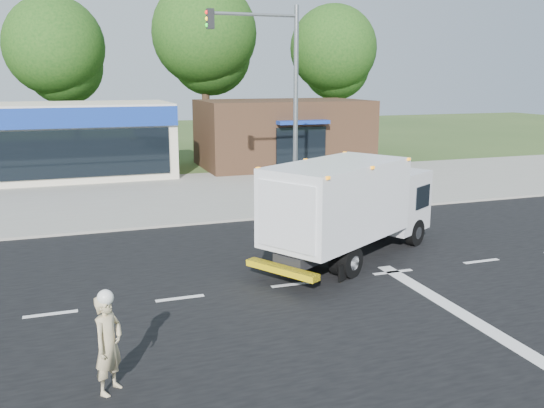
% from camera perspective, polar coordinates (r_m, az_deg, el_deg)
% --- Properties ---
extents(ground, '(120.00, 120.00, 0.00)m').
position_cam_1_polar(ground, '(15.34, 2.09, -8.01)').
color(ground, '#385123').
rests_on(ground, ground).
extents(road_asphalt, '(60.00, 14.00, 0.02)m').
position_cam_1_polar(road_asphalt, '(15.34, 2.09, -8.00)').
color(road_asphalt, black).
rests_on(road_asphalt, ground).
extents(sidewalk, '(60.00, 2.40, 0.12)m').
position_cam_1_polar(sidewalk, '(22.84, -5.31, -1.02)').
color(sidewalk, gray).
rests_on(sidewalk, ground).
extents(parking_apron, '(60.00, 9.00, 0.02)m').
position_cam_1_polar(parking_apron, '(28.40, -8.11, 1.47)').
color(parking_apron, gray).
rests_on(parking_apron, ground).
extents(lane_markings, '(55.20, 7.00, 0.01)m').
position_cam_1_polar(lane_markings, '(14.72, 8.99, -9.00)').
color(lane_markings, silver).
rests_on(lane_markings, road_asphalt).
extents(ems_box_truck, '(6.92, 5.32, 3.02)m').
position_cam_1_polar(ems_box_truck, '(17.15, 7.78, 0.15)').
color(ems_box_truck, black).
rests_on(ems_box_truck, ground).
extents(emergency_worker, '(0.74, 0.77, 1.88)m').
position_cam_1_polar(emergency_worker, '(10.50, -15.92, -13.07)').
color(emergency_worker, tan).
rests_on(emergency_worker, ground).
extents(brown_storefront, '(10.00, 6.70, 4.00)m').
position_cam_1_polar(brown_storefront, '(35.70, 1.08, 7.05)').
color(brown_storefront, '#382316').
rests_on(brown_storefront, ground).
extents(traffic_signal_pole, '(3.51, 0.25, 8.00)m').
position_cam_1_polar(traffic_signal_pole, '(22.32, 0.80, 11.33)').
color(traffic_signal_pole, gray).
rests_on(traffic_signal_pole, ground).
extents(background_trees, '(36.77, 7.39, 12.10)m').
position_cam_1_polar(background_trees, '(41.84, -13.47, 14.89)').
color(background_trees, '#332114').
rests_on(background_trees, ground).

